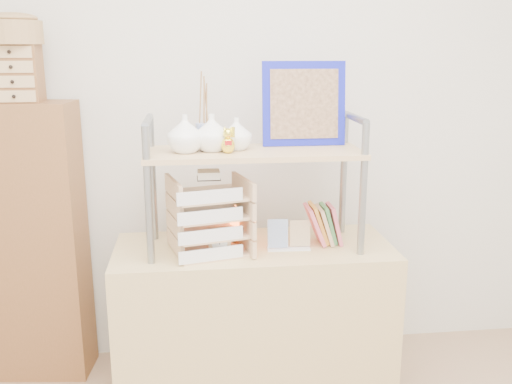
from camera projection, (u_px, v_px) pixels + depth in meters
room_shell at (289, 4)px, 1.47m from camera, size 3.42×3.41×2.61m
desk at (254, 325)px, 2.57m from camera, size 1.20×0.50×0.75m
cabinet at (36, 243)px, 2.73m from camera, size 0.47×0.29×1.35m
hutch at (247, 147)px, 2.38m from camera, size 0.90×0.34×0.78m
letter_tray at (210, 220)px, 2.36m from camera, size 0.34×0.33×0.35m
salt_lamp at (243, 221)px, 2.49m from camera, size 0.13×0.12×0.19m
desk_clock at (219, 243)px, 2.32m from camera, size 0.09×0.04×0.13m
postcard_stand at (288, 241)px, 2.43m from camera, size 0.19×0.06×0.13m
drawer_chest at (17, 74)px, 2.51m from camera, size 0.20×0.16×0.25m
woven_basket at (13, 32)px, 2.47m from camera, size 0.25×0.25×0.10m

